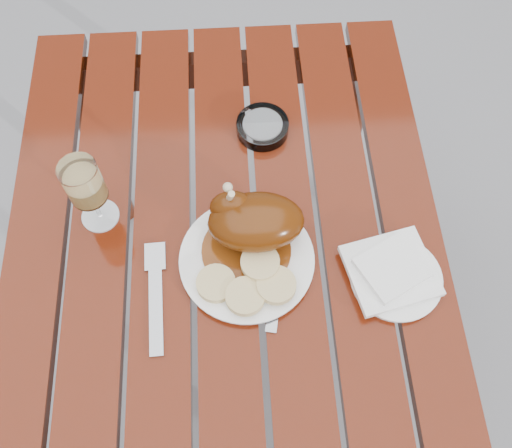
{
  "coord_description": "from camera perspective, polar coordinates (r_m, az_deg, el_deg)",
  "views": [
    {
      "loc": [
        0.03,
        -0.39,
        1.69
      ],
      "look_at": [
        0.06,
        0.08,
        0.78
      ],
      "focal_mm": 40.0,
      "sensor_mm": 36.0,
      "label": 1
    }
  ],
  "objects": [
    {
      "name": "ground",
      "position": [
        1.73,
        -1.82,
        -14.43
      ],
      "size": [
        60.0,
        60.0,
        0.0
      ],
      "primitive_type": "plane",
      "color": "slate",
      "rests_on": "ground"
    },
    {
      "name": "fork",
      "position": [
        1.01,
        -9.98,
        -7.69
      ],
      "size": [
        0.03,
        0.19,
        0.01
      ],
      "primitive_type": "cube",
      "rotation": [
        0.0,
        0.0,
        0.04
      ],
      "color": "gray",
      "rests_on": "table"
    },
    {
      "name": "dinner_plate",
      "position": [
        1.02,
        -0.92,
        -3.63
      ],
      "size": [
        0.26,
        0.26,
        0.02
      ],
      "primitive_type": "cylinder",
      "rotation": [
        0.0,
        0.0,
        0.07
      ],
      "color": "white",
      "rests_on": "table"
    },
    {
      "name": "side_plate",
      "position": [
        1.04,
        13.79,
        -5.31
      ],
      "size": [
        0.18,
        0.18,
        0.01
      ],
      "primitive_type": "cylinder",
      "rotation": [
        0.0,
        0.0,
        0.12
      ],
      "color": "white",
      "rests_on": "table"
    },
    {
      "name": "ashtray",
      "position": [
        1.16,
        0.66,
        9.68
      ],
      "size": [
        0.12,
        0.12,
        0.03
      ],
      "primitive_type": "cylinder",
      "rotation": [
        0.0,
        0.0,
        0.14
      ],
      "color": "#B2B7BC",
      "rests_on": "table"
    },
    {
      "name": "bread_dumplings",
      "position": [
        0.98,
        -0.67,
        -5.8
      ],
      "size": [
        0.17,
        0.13,
        0.03
      ],
      "color": "#D2B780",
      "rests_on": "dinner_plate"
    },
    {
      "name": "roast_duck",
      "position": [
        0.99,
        -0.4,
        0.29
      ],
      "size": [
        0.18,
        0.17,
        0.12
      ],
      "color": "#632B0B",
      "rests_on": "dinner_plate"
    },
    {
      "name": "table",
      "position": [
        1.37,
        -2.27,
        -10.96
      ],
      "size": [
        0.8,
        1.2,
        0.75
      ],
      "primitive_type": "cube",
      "color": "#661B0C",
      "rests_on": "ground"
    },
    {
      "name": "napkin",
      "position": [
        1.02,
        13.3,
        -4.56
      ],
      "size": [
        0.17,
        0.16,
        0.01
      ],
      "primitive_type": "cube",
      "rotation": [
        0.0,
        0.0,
        0.23
      ],
      "color": "white",
      "rests_on": "side_plate"
    },
    {
      "name": "wine_glass",
      "position": [
        1.03,
        -16.32,
        2.88
      ],
      "size": [
        0.09,
        0.09,
        0.16
      ],
      "primitive_type": "cylinder",
      "rotation": [
        0.0,
        0.0,
        -0.25
      ],
      "color": "tan",
      "rests_on": "table"
    },
    {
      "name": "knife",
      "position": [
        1.01,
        2.2,
        -5.31
      ],
      "size": [
        0.06,
        0.2,
        0.01
      ],
      "primitive_type": "cube",
      "rotation": [
        0.0,
        0.0,
        -0.2
      ],
      "color": "gray",
      "rests_on": "table"
    }
  ]
}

